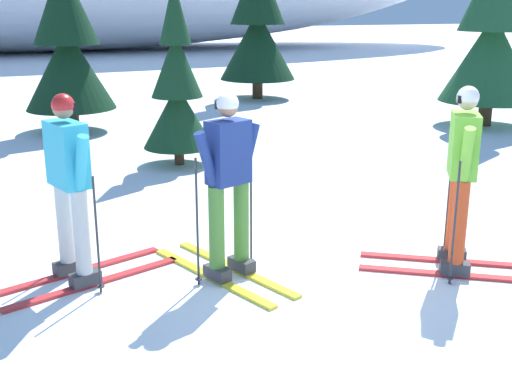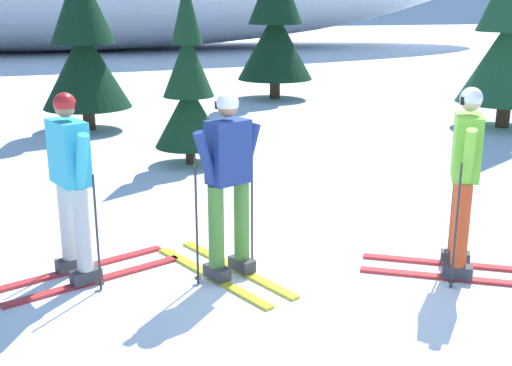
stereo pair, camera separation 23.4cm
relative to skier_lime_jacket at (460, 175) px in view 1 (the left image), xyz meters
name	(u,v)px [view 1 (the left image)]	position (x,y,z in m)	size (l,w,h in m)	color
ground_plane	(321,285)	(-1.40, 0.10, -0.99)	(120.00, 120.00, 0.00)	white
skier_lime_jacket	(460,175)	(0.00, 0.00, 0.00)	(1.65, 1.24, 1.85)	red
skier_navy_jacket	(228,185)	(-2.17, 0.57, -0.05)	(1.06, 1.80, 1.81)	gold
skier_cyan_jacket	(70,185)	(-3.58, 0.96, -0.02)	(1.84, 1.08, 1.82)	red
pine_tree_far_left	(66,34)	(-3.09, 8.62, 0.97)	(1.81, 1.81, 4.68)	#47301E
pine_tree_center_left	(177,89)	(-1.64, 5.13, 0.26)	(1.15, 1.15, 2.97)	#47301E
pine_tree_center_right	(258,16)	(2.06, 11.74, 1.23)	(2.05, 2.05, 5.30)	#47301E
pine_tree_far_right	(494,20)	(5.38, 6.33, 1.23)	(2.05, 2.05, 5.30)	#47301E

